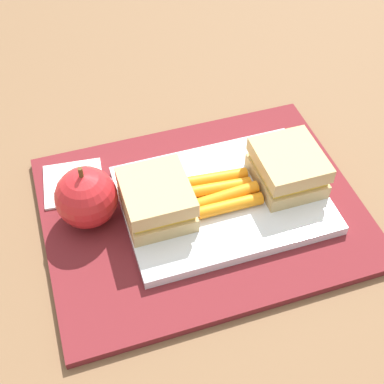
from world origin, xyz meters
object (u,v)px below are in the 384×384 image
(food_tray, at_px, (223,199))
(apple, at_px, (86,198))
(sandwich_half_right, at_px, (157,199))
(sandwich_half_left, at_px, (288,168))
(paper_napkin, at_px, (74,183))
(carrot_sticks_bundle, at_px, (223,192))

(food_tray, bearing_deg, apple, -9.65)
(sandwich_half_right, distance_m, apple, 0.08)
(sandwich_half_left, height_order, paper_napkin, sandwich_half_left)
(sandwich_half_right, xyz_separation_m, apple, (0.07, -0.03, 0.00))
(sandwich_half_right, bearing_deg, apple, -19.49)
(carrot_sticks_bundle, bearing_deg, food_tray, 101.17)
(food_tray, bearing_deg, sandwich_half_right, 0.00)
(sandwich_half_right, relative_size, paper_napkin, 1.14)
(sandwich_half_left, relative_size, paper_napkin, 1.14)
(sandwich_half_right, bearing_deg, sandwich_half_left, 180.00)
(sandwich_half_right, height_order, carrot_sticks_bundle, sandwich_half_right)
(food_tray, xyz_separation_m, sandwich_half_left, (-0.08, 0.00, 0.03))
(sandwich_half_right, bearing_deg, food_tray, 180.00)
(apple, bearing_deg, paper_napkin, -80.18)
(paper_napkin, bearing_deg, sandwich_half_left, 160.86)
(carrot_sticks_bundle, relative_size, apple, 0.99)
(carrot_sticks_bundle, height_order, paper_napkin, carrot_sticks_bundle)
(food_tray, bearing_deg, paper_napkin, -27.31)
(food_tray, distance_m, apple, 0.15)
(sandwich_half_right, relative_size, apple, 1.00)
(food_tray, relative_size, paper_napkin, 3.29)
(food_tray, height_order, sandwich_half_right, sandwich_half_right)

